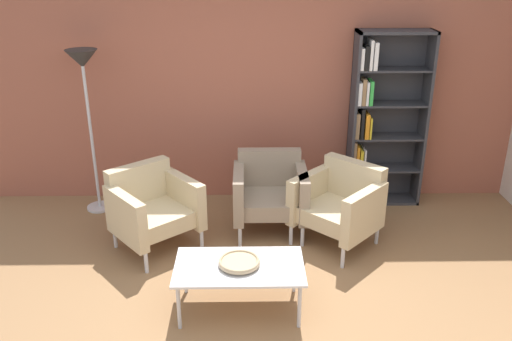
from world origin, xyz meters
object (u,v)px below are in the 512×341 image
(armchair_by_bookshelf, at_px, (270,192))
(armchair_near_window, at_px, (152,207))
(bookshelf_tall, at_px, (380,120))
(armchair_corner_red, at_px, (340,203))
(decorative_bowl, at_px, (239,262))
(floor_lamp_torchiere, at_px, (84,79))
(coffee_table_low, at_px, (239,269))

(armchair_by_bookshelf, distance_m, armchair_near_window, 1.17)
(bookshelf_tall, xyz_separation_m, armchair_near_window, (-2.33, -1.00, -0.54))
(bookshelf_tall, distance_m, armchair_corner_red, 1.22)
(decorative_bowl, xyz_separation_m, floor_lamp_torchiere, (-1.57, 1.82, 1.01))
(armchair_by_bookshelf, relative_size, floor_lamp_torchiere, 0.45)
(coffee_table_low, relative_size, decorative_bowl, 3.12)
(armchair_by_bookshelf, xyz_separation_m, floor_lamp_torchiere, (-1.86, 0.50, 1.03))
(armchair_corner_red, bearing_deg, bookshelf_tall, 103.34)
(bookshelf_tall, height_order, decorative_bowl, bookshelf_tall)
(decorative_bowl, bearing_deg, bookshelf_tall, 53.02)
(armchair_near_window, xyz_separation_m, armchair_corner_red, (1.77, 0.05, 0.00))
(armchair_near_window, relative_size, armchair_corner_red, 1.00)
(decorative_bowl, xyz_separation_m, armchair_by_bookshelf, (0.29, 1.32, -0.02))
(decorative_bowl, distance_m, armchair_by_bookshelf, 1.36)
(armchair_corner_red, bearing_deg, coffee_table_low, -88.32)
(bookshelf_tall, bearing_deg, armchair_by_bookshelf, -151.12)
(armchair_near_window, distance_m, armchair_corner_red, 1.78)
(coffee_table_low, height_order, armchair_near_window, armchair_near_window)
(armchair_near_window, xyz_separation_m, floor_lamp_torchiere, (-0.74, 0.83, 1.03))
(bookshelf_tall, distance_m, coffee_table_low, 2.56)
(armchair_by_bookshelf, bearing_deg, armchair_corner_red, -23.00)
(bookshelf_tall, bearing_deg, armchair_near_window, -156.84)
(armchair_near_window, bearing_deg, bookshelf_tall, -16.88)
(bookshelf_tall, bearing_deg, armchair_corner_red, -120.41)
(coffee_table_low, bearing_deg, armchair_by_bookshelf, 77.62)
(coffee_table_low, xyz_separation_m, floor_lamp_torchiere, (-1.57, 1.82, 1.08))
(coffee_table_low, relative_size, armchair_corner_red, 1.05)
(floor_lamp_torchiere, bearing_deg, armchair_by_bookshelf, -14.98)
(armchair_by_bookshelf, distance_m, floor_lamp_torchiere, 2.19)
(coffee_table_low, distance_m, armchair_near_window, 1.30)
(bookshelf_tall, distance_m, armchair_near_window, 2.59)
(armchair_near_window, distance_m, floor_lamp_torchiere, 1.52)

